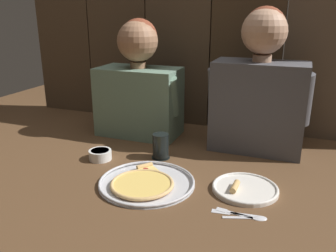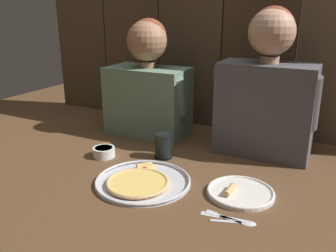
{
  "view_description": "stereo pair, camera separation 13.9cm",
  "coord_description": "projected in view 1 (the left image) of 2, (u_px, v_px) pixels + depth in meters",
  "views": [
    {
      "loc": [
        0.46,
        -1.13,
        0.62
      ],
      "look_at": [
        -0.01,
        0.1,
        0.18
      ],
      "focal_mm": 37.63,
      "sensor_mm": 36.0,
      "label": 1
    },
    {
      "loc": [
        0.59,
        -1.08,
        0.62
      ],
      "look_at": [
        -0.01,
        0.1,
        0.18
      ],
      "focal_mm": 37.63,
      "sensor_mm": 36.0,
      "label": 2
    }
  ],
  "objects": [
    {
      "name": "ground_plane",
      "position": [
        161.0,
        178.0,
        1.36
      ],
      "size": [
        3.2,
        3.2,
        0.0
      ],
      "primitive_type": "plane",
      "color": "brown"
    },
    {
      "name": "pizza_tray",
      "position": [
        145.0,
        183.0,
        1.3
      ],
      "size": [
        0.36,
        0.36,
        0.03
      ],
      "color": "silver",
      "rests_on": "ground"
    },
    {
      "name": "dinner_plate",
      "position": [
        245.0,
        188.0,
        1.26
      ],
      "size": [
        0.24,
        0.24,
        0.03
      ],
      "color": "white",
      "rests_on": "ground"
    },
    {
      "name": "drinking_glass",
      "position": [
        161.0,
        146.0,
        1.53
      ],
      "size": [
        0.08,
        0.08,
        0.11
      ],
      "color": "black",
      "rests_on": "ground"
    },
    {
      "name": "dipping_bowl",
      "position": [
        100.0,
        154.0,
        1.52
      ],
      "size": [
        0.1,
        0.1,
        0.04
      ],
      "color": "white",
      "rests_on": "ground"
    },
    {
      "name": "table_fork",
      "position": [
        233.0,
        213.0,
        1.12
      ],
      "size": [
        0.13,
        0.03,
        0.01
      ],
      "color": "silver",
      "rests_on": "ground"
    },
    {
      "name": "table_knife",
      "position": [
        235.0,
        213.0,
        1.12
      ],
      "size": [
        0.16,
        0.03,
        0.01
      ],
      "color": "silver",
      "rests_on": "ground"
    },
    {
      "name": "table_spoon",
      "position": [
        253.0,
        217.0,
        1.09
      ],
      "size": [
        0.14,
        0.06,
        0.01
      ],
      "color": "silver",
      "rests_on": "ground"
    },
    {
      "name": "diner_left",
      "position": [
        139.0,
        84.0,
        1.76
      ],
      "size": [
        0.44,
        0.23,
        0.58
      ],
      "color": "slate",
      "rests_on": "ground"
    },
    {
      "name": "diner_right",
      "position": [
        260.0,
        87.0,
        1.55
      ],
      "size": [
        0.44,
        0.21,
        0.63
      ],
      "color": "#4C4C51",
      "rests_on": "ground"
    },
    {
      "name": "wooden_backdrop_wall",
      "position": [
        212.0,
        12.0,
        1.78
      ],
      "size": [
        2.19,
        0.03,
        1.21
      ],
      "color": "#4C3A28",
      "rests_on": "ground"
    }
  ]
}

